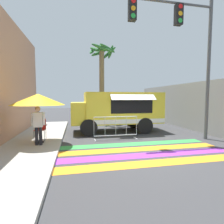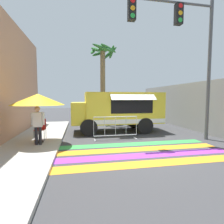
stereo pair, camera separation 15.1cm
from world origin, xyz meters
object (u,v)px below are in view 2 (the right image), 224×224
object	(u,v)px
food_truck	(116,109)
traffic_signal_pole	(180,36)
palm_tree	(103,70)
vendor_person	(38,123)
barricade_front	(116,128)
patio_umbrella	(38,100)
folding_chair	(40,127)

from	to	relation	value
food_truck	traffic_signal_pole	distance (m)	5.04
food_truck	palm_tree	xyz separation A→B (m)	(-0.30, 3.47, 2.86)
vendor_person	barricade_front	distance (m)	3.50
patio_umbrella	barricade_front	bearing A→B (deg)	6.71
folding_chair	vendor_person	distance (m)	0.98
vendor_person	palm_tree	world-z (taller)	palm_tree
food_truck	barricade_front	xyz separation A→B (m)	(-0.46, -2.04, -0.80)
food_truck	traffic_signal_pole	size ratio (longest dim) A/B	0.79
patio_umbrella	folding_chair	size ratio (longest dim) A/B	2.32
traffic_signal_pole	barricade_front	size ratio (longest dim) A/B	3.08
traffic_signal_pole	folding_chair	world-z (taller)	traffic_signal_pole
barricade_front	vendor_person	bearing A→B (deg)	-167.42
palm_tree	food_truck	bearing A→B (deg)	-85.11
food_truck	patio_umbrella	xyz separation A→B (m)	(-3.89, -2.45, 0.59)
traffic_signal_pole	vendor_person	world-z (taller)	traffic_signal_pole
traffic_signal_pole	folding_chair	size ratio (longest dim) A/B	7.03
palm_tree	barricade_front	bearing A→B (deg)	-91.65
vendor_person	food_truck	bearing A→B (deg)	27.30
folding_chair	palm_tree	distance (m)	7.38
food_truck	vendor_person	xyz separation A→B (m)	(-3.84, -2.80, -0.37)
patio_umbrella	folding_chair	world-z (taller)	patio_umbrella
folding_chair	barricade_front	bearing A→B (deg)	-16.10
food_truck	vendor_person	size ratio (longest dim) A/B	3.34
patio_umbrella	vendor_person	xyz separation A→B (m)	(0.04, -0.35, -0.96)
folding_chair	vendor_person	world-z (taller)	vendor_person
patio_umbrella	folding_chair	bearing A→B (deg)	95.58
barricade_front	traffic_signal_pole	bearing A→B (deg)	-15.99
barricade_front	patio_umbrella	bearing A→B (deg)	-173.29
traffic_signal_pole	patio_umbrella	size ratio (longest dim) A/B	3.04
folding_chair	food_truck	bearing A→B (deg)	12.07
food_truck	barricade_front	size ratio (longest dim) A/B	2.44
patio_umbrella	palm_tree	world-z (taller)	palm_tree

